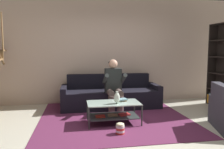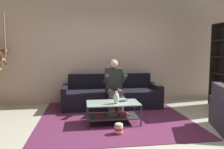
% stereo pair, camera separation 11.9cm
% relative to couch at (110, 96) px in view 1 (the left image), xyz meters
% --- Properties ---
extents(ground, '(16.80, 16.80, 0.00)m').
position_rel_couch_xyz_m(ground, '(0.11, -1.83, -0.28)').
color(ground, beige).
extents(back_partition, '(8.40, 0.12, 2.90)m').
position_rel_couch_xyz_m(back_partition, '(0.11, 0.63, 1.17)').
color(back_partition, beige).
rests_on(back_partition, ground).
extents(couch, '(2.45, 0.86, 0.82)m').
position_rel_couch_xyz_m(couch, '(0.00, 0.00, 0.00)').
color(couch, black).
rests_on(couch, ground).
extents(person_seated_center, '(0.50, 0.58, 1.23)m').
position_rel_couch_xyz_m(person_seated_center, '(0.00, -0.51, 0.39)').
color(person_seated_center, brown).
rests_on(person_seated_center, ground).
extents(coffee_table, '(1.02, 0.56, 0.42)m').
position_rel_couch_xyz_m(coffee_table, '(-0.14, -1.28, -0.01)').
color(coffee_table, '#AAC3B7').
rests_on(coffee_table, ground).
extents(area_rug, '(3.09, 3.24, 0.01)m').
position_rel_couch_xyz_m(area_rug, '(-0.07, -0.76, -0.28)').
color(area_rug, '#66284C').
rests_on(area_rug, ground).
extents(vase, '(0.11, 0.11, 0.24)m').
position_rel_couch_xyz_m(vase, '(-0.09, -1.38, 0.25)').
color(vase, silver).
rests_on(vase, coffee_table).
extents(book_stack, '(0.21, 0.20, 0.05)m').
position_rel_couch_xyz_m(book_stack, '(0.05, -1.19, 0.16)').
color(book_stack, '#A37853').
rests_on(book_stack, coffee_table).
extents(popcorn_tub, '(0.15, 0.15, 0.20)m').
position_rel_couch_xyz_m(popcorn_tub, '(-0.13, -1.86, -0.18)').
color(popcorn_tub, red).
rests_on(popcorn_tub, ground).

